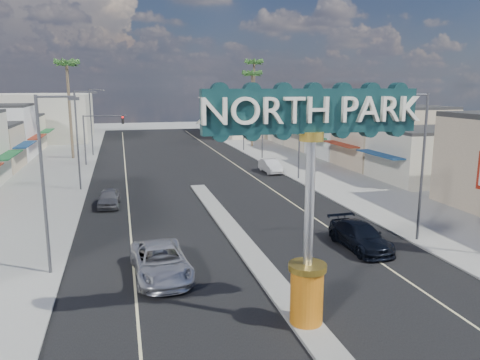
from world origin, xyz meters
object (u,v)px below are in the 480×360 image
streetlight_r_mid (298,130)px  car_parked_left (109,198)px  streetlight_l_near (46,177)px  streetlight_r_far (243,116)px  traffic_signal_right (249,126)px  suv_right (360,236)px  suv_left (161,262)px  streetlight_l_mid (79,135)px  palm_left_far (67,69)px  palm_right_far (254,67)px  palm_right_mid (252,78)px  car_parked_right (271,166)px  gateway_sign (310,180)px  streetlight_r_near (421,160)px  streetlight_l_far (92,119)px  traffic_signal_left (100,130)px

streetlight_r_mid → car_parked_left: streetlight_r_mid is taller
streetlight_l_near → streetlight_r_far: bearing=63.6°
streetlight_r_mid → car_parked_left: bearing=-160.4°
traffic_signal_right → suv_right: (-2.65, -34.31, -3.52)m
suv_left → streetlight_l_mid: bearing=100.2°
streetlight_l_near → streetlight_l_mid: 20.00m
streetlight_l_mid → suv_left: streetlight_l_mid is taller
palm_left_far → palm_right_far: size_ratio=0.93×
palm_right_mid → car_parked_left: (-20.96, -32.56, -9.91)m
palm_left_far → car_parked_right: (22.00, -15.72, -10.77)m
streetlight_r_mid → suv_right: (-3.90, -20.31, -4.32)m
suv_right → gateway_sign: bearing=-132.0°
car_parked_left → traffic_signal_right: bearing=53.6°
palm_left_far → suv_right: (19.53, -40.31, -10.75)m
streetlight_r_near → streetlight_r_far: (0.00, 42.00, 0.00)m
streetlight_l_near → streetlight_r_near: 20.87m
streetlight_l_near → streetlight_r_near: (20.87, 0.00, 0.00)m
gateway_sign → streetlight_l_far: size_ratio=1.02×
suv_right → streetlight_r_mid: bearing=77.5°
traffic_signal_left → streetlight_l_mid: 14.07m
streetlight_l_far → suv_left: 44.16m
car_parked_left → streetlight_r_near: bearing=-32.7°
gateway_sign → suv_right: 11.35m
gateway_sign → streetlight_r_mid: 29.91m
streetlight_r_far → palm_left_far: size_ratio=0.69×
gateway_sign → traffic_signal_right: 43.04m
streetlight_l_far → streetlight_r_mid: (20.87, -22.00, 0.00)m
palm_left_far → suv_left: size_ratio=2.29×
gateway_sign → palm_right_mid: 55.76m
streetlight_r_far → car_parked_right: streetlight_r_far is taller
streetlight_l_near → suv_left: 6.97m
streetlight_l_far → palm_right_far: 28.29m
streetlight_l_near → streetlight_r_far: same height
streetlight_r_near → traffic_signal_left: bearing=120.0°
palm_right_far → car_parked_left: size_ratio=3.45×
traffic_signal_right → streetlight_r_mid: 14.07m
gateway_sign → streetlight_l_near: bearing=142.4°
traffic_signal_left → streetlight_r_near: size_ratio=0.67×
streetlight_l_mid → streetlight_r_mid: bearing=0.0°
traffic_signal_right → palm_right_far: (5.82, 18.01, 8.11)m
streetlight_r_far → palm_right_mid: size_ratio=0.74×
traffic_signal_left → palm_left_far: bearing=122.4°
palm_left_far → streetlight_r_mid: bearing=-40.5°
streetlight_r_far → car_parked_left: 34.25m
palm_right_far → car_parked_right: bearing=-102.2°
traffic_signal_left → palm_right_mid: bearing=28.4°
streetlight_l_mid → streetlight_r_mid: size_ratio=1.00×
traffic_signal_left → traffic_signal_right: same height
suv_left → suv_right: suv_left is taller
traffic_signal_right → streetlight_l_near: bearing=-120.0°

